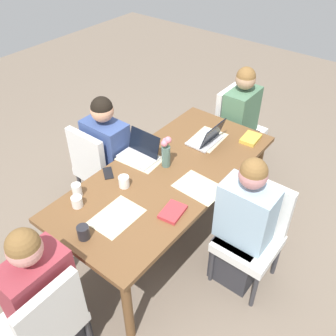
{
  "coord_description": "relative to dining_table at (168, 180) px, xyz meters",
  "views": [
    {
      "loc": [
        1.83,
        1.43,
        2.65
      ],
      "look_at": [
        0.0,
        0.0,
        0.79
      ],
      "focal_mm": 39.64,
      "sensor_mm": 36.0,
      "label": 1
    }
  ],
  "objects": [
    {
      "name": "laptop_near_right_near",
      "position": [
        -0.02,
        -0.32,
        0.12
      ],
      "size": [
        0.22,
        0.32,
        0.21
      ],
      "color": "silver",
      "rests_on": "dining_table"
    },
    {
      "name": "book_red_cover",
      "position": [
        0.34,
        0.31,
        0.09
      ],
      "size": [
        0.22,
        0.17,
        0.03
      ],
      "primitive_type": "cube",
      "rotation": [
        0.0,
        0.0,
        0.14
      ],
      "color": "#B73338",
      "rests_on": "dining_table"
    },
    {
      "name": "person_head_right_left_far",
      "position": [
        1.3,
        0.04,
        -0.13
      ],
      "size": [
        0.4,
        0.36,
        1.19
      ],
      "color": "#2D2D33",
      "rests_on": "ground_plane"
    },
    {
      "name": "chair_far_left_near",
      "position": [
        -0.09,
        0.77,
        -0.16
      ],
      "size": [
        0.44,
        0.44,
        0.9
      ],
      "color": "silver",
      "rests_on": "ground_plane"
    },
    {
      "name": "ground_plane",
      "position": [
        0.0,
        0.0,
        -0.66
      ],
      "size": [
        10.0,
        10.0,
        0.0
      ],
      "primitive_type": "plane",
      "color": "#756656"
    },
    {
      "name": "phone_black",
      "position": [
        0.31,
        -0.38,
        0.08
      ],
      "size": [
        0.15,
        0.16,
        0.01
      ],
      "primitive_type": "cube",
      "rotation": [
        0.0,
        0.0,
        0.94
      ],
      "color": "black",
      "rests_on": "dining_table"
    },
    {
      "name": "placemat_head_right_left_far",
      "position": [
        0.61,
        0.02,
        0.08
      ],
      "size": [
        0.36,
        0.26,
        0.0
      ],
      "primitive_type": "cube",
      "rotation": [
        0.0,
        0.0,
        3.15
      ],
      "color": "beige",
      "rests_on": "dining_table"
    },
    {
      "name": "chair_near_right_near",
      "position": [
        0.08,
        -0.76,
        -0.16
      ],
      "size": [
        0.44,
        0.44,
        0.9
      ],
      "color": "silver",
      "rests_on": "ground_plane"
    },
    {
      "name": "coffee_mug_centre_left",
      "position": [
        0.34,
        -0.17,
        0.12
      ],
      "size": [
        0.08,
        0.08,
        0.09
      ],
      "primitive_type": "cylinder",
      "color": "white",
      "rests_on": "dining_table"
    },
    {
      "name": "chair_head_left_left_mid",
      "position": [
        -1.34,
        -0.11,
        -0.16
      ],
      "size": [
        0.44,
        0.44,
        0.9
      ],
      "color": "silver",
      "rests_on": "ground_plane"
    },
    {
      "name": "flower_vase",
      "position": [
        -0.06,
        -0.07,
        0.22
      ],
      "size": [
        0.09,
        0.08,
        0.29
      ],
      "color": "#4C6B60",
      "rests_on": "dining_table"
    },
    {
      "name": "person_head_left_left_mid",
      "position": [
        -1.28,
        -0.04,
        -0.13
      ],
      "size": [
        0.4,
        0.36,
        1.19
      ],
      "color": "#2D2D33",
      "rests_on": "ground_plane"
    },
    {
      "name": "coffee_mug_near_right",
      "position": [
        0.88,
        -0.02,
        0.13
      ],
      "size": [
        0.08,
        0.08,
        0.1
      ],
      "primitive_type": "cylinder",
      "color": "#232328",
      "rests_on": "dining_table"
    },
    {
      "name": "placemat_far_left_near",
      "position": [
        -0.01,
        0.3,
        0.08
      ],
      "size": [
        0.28,
        0.37,
        0.0
      ],
      "primitive_type": "cube",
      "rotation": [
        0.0,
        0.0,
        -1.62
      ],
      "color": "beige",
      "rests_on": "dining_table"
    },
    {
      "name": "person_far_left_near",
      "position": [
        -0.01,
        0.71,
        -0.13
      ],
      "size": [
        0.36,
        0.4,
        1.19
      ],
      "color": "#2D2D33",
      "rests_on": "ground_plane"
    },
    {
      "name": "placemat_head_left_left_mid",
      "position": [
        -0.6,
        -0.02,
        0.08
      ],
      "size": [
        0.38,
        0.28,
        0.0
      ],
      "primitive_type": "cube",
      "rotation": [
        0.0,
        0.0,
        0.06
      ],
      "color": "beige",
      "rests_on": "dining_table"
    },
    {
      "name": "placemat_near_right_near",
      "position": [
        0.0,
        -0.3,
        0.08
      ],
      "size": [
        0.29,
        0.38,
        0.0
      ],
      "primitive_type": "cube",
      "rotation": [
        0.0,
        0.0,
        1.65
      ],
      "color": "beige",
      "rests_on": "dining_table"
    },
    {
      "name": "person_near_right_near",
      "position": [
        0.01,
        -0.7,
        -0.13
      ],
      "size": [
        0.36,
        0.4,
        1.19
      ],
      "color": "#2D2D33",
      "rests_on": "ground_plane"
    },
    {
      "name": "dining_table",
      "position": [
        0.0,
        0.0,
        0.0
      ],
      "size": [
        2.02,
        0.92,
        0.74
      ],
      "color": "brown",
      "rests_on": "ground_plane"
    },
    {
      "name": "chair_head_right_left_far",
      "position": [
        1.36,
        0.11,
        -0.16
      ],
      "size": [
        0.44,
        0.44,
        0.9
      ],
      "color": "silver",
      "rests_on": "ground_plane"
    },
    {
      "name": "laptop_head_left_left_mid",
      "position": [
        -0.56,
        0.01,
        0.12
      ],
      "size": [
        0.32,
        0.22,
        0.21
      ],
      "color": "silver",
      "rests_on": "dining_table"
    },
    {
      "name": "book_blue_cover",
      "position": [
        -0.83,
        0.3,
        0.09
      ],
      "size": [
        0.21,
        0.16,
        0.03
      ],
      "primitive_type": "cube",
      "rotation": [
        0.0,
        0.0,
        0.08
      ],
      "color": "gold",
      "rests_on": "dining_table"
    },
    {
      "name": "coffee_mug_centre_right",
      "position": [
        0.71,
        -0.29,
        0.12
      ],
      "size": [
        0.08,
        0.08,
        0.08
      ],
      "primitive_type": "cylinder",
      "color": "white",
      "rests_on": "dining_table"
    },
    {
      "name": "coffee_mug_near_left",
      "position": [
        0.63,
        -0.37,
        0.13
      ],
      "size": [
        0.07,
        0.07,
        0.11
      ],
      "primitive_type": "cylinder",
      "color": "white",
      "rests_on": "dining_table"
    }
  ]
}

